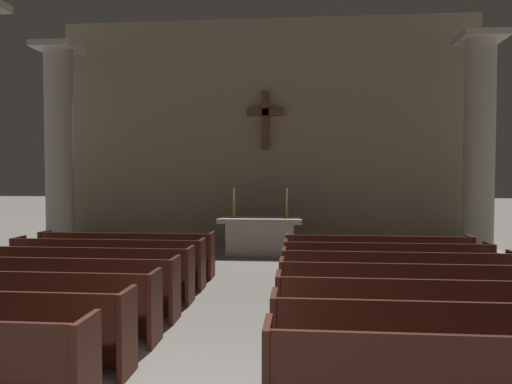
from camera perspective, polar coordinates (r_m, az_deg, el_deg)
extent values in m
cube|color=#4C2319|center=(4.79, -18.95, -18.96)|extent=(0.06, 0.50, 0.95)
cube|color=#4C2319|center=(5.67, -14.65, -15.53)|extent=(0.06, 0.50, 0.95)
cube|color=#4C2319|center=(7.33, -25.60, -11.98)|extent=(3.58, 0.40, 0.05)
cube|color=#4C2319|center=(7.08, -26.58, -10.21)|extent=(3.58, 0.05, 0.50)
cube|color=#4C2319|center=(7.54, -24.85, -13.34)|extent=(3.58, 0.04, 0.40)
cube|color=#4C2319|center=(6.58, -11.61, -12.99)|extent=(0.06, 0.50, 0.95)
cube|color=#4C2319|center=(8.18, -21.95, -10.44)|extent=(3.58, 0.40, 0.05)
cube|color=#4C2319|center=(7.93, -22.73, -8.82)|extent=(3.58, 0.05, 0.50)
cube|color=#4C2319|center=(8.39, -21.35, -11.69)|extent=(3.58, 0.04, 0.40)
cube|color=#4C2319|center=(7.51, -9.36, -11.04)|extent=(0.06, 0.50, 0.95)
cube|color=#4C2319|center=(9.06, -19.02, -9.16)|extent=(3.58, 0.40, 0.05)
cube|color=#4C2319|center=(8.81, -19.65, -7.68)|extent=(3.58, 0.05, 0.50)
cube|color=#4C2319|center=(9.27, -18.54, -10.32)|extent=(3.58, 0.04, 0.40)
cube|color=#4C2319|center=(8.46, -7.63, -9.52)|extent=(0.06, 0.50, 0.95)
cube|color=#4C2319|center=(9.97, -16.63, -8.10)|extent=(3.58, 0.40, 0.05)
cube|color=#4C2319|center=(9.72, -17.15, -6.73)|extent=(3.58, 0.05, 0.50)
cube|color=#4C2319|center=(10.18, -16.24, -9.17)|extent=(3.58, 0.04, 0.40)
cube|color=#4C2319|center=(9.43, -6.26, -8.31)|extent=(0.06, 0.50, 0.95)
cube|color=#4C2319|center=(10.75, -25.78, -7.21)|extent=(0.06, 0.50, 0.95)
cube|color=#4C2319|center=(10.89, -14.66, -7.20)|extent=(3.58, 0.40, 0.05)
cube|color=#4C2319|center=(10.64, -15.09, -5.93)|extent=(3.58, 0.05, 0.50)
cube|color=#4C2319|center=(11.10, -14.33, -8.20)|extent=(3.58, 0.04, 0.40)
cube|color=#4C2319|center=(10.39, -5.15, -7.31)|extent=(0.06, 0.50, 0.95)
cube|color=#4C2319|center=(11.61, -23.22, -6.48)|extent=(0.06, 0.50, 0.95)
cube|color=#4C2319|center=(4.42, 26.64, -17.79)|extent=(3.58, 0.05, 0.50)
cube|color=#4C2319|center=(4.43, 1.34, -20.65)|extent=(0.06, 0.50, 0.95)
cube|color=#4C2319|center=(5.61, 21.81, -16.34)|extent=(3.58, 0.40, 0.05)
cube|color=#4C2319|center=(5.32, 22.57, -14.28)|extent=(3.58, 0.05, 0.50)
cube|color=#4C2319|center=(5.85, 21.25, -17.89)|extent=(3.58, 0.04, 0.40)
cube|color=#4C2319|center=(5.36, 2.09, -16.49)|extent=(0.06, 0.50, 0.95)
cube|color=#4C2319|center=(6.53, 19.23, -13.63)|extent=(3.58, 0.40, 0.05)
cube|color=#4C2319|center=(6.25, 19.77, -11.75)|extent=(3.58, 0.05, 0.50)
cube|color=#4C2319|center=(6.76, 18.82, -15.06)|extent=(3.58, 0.04, 0.40)
cube|color=#4C2319|center=(6.32, 2.60, -13.58)|extent=(0.06, 0.50, 0.95)
cube|color=#4C2319|center=(7.48, 17.33, -11.58)|extent=(3.58, 0.40, 0.05)
cube|color=#4C2319|center=(7.20, 17.74, -9.87)|extent=(3.58, 0.05, 0.50)
cube|color=#4C2319|center=(7.70, 17.02, -12.89)|extent=(3.58, 0.04, 0.40)
cube|color=#4C2319|center=(7.29, 2.97, -11.43)|extent=(0.06, 0.50, 0.95)
cube|color=#4C2319|center=(8.43, 15.88, -9.98)|extent=(3.58, 0.40, 0.05)
cube|color=#4C2319|center=(8.16, 16.19, -8.42)|extent=(3.58, 0.05, 0.50)
cube|color=#4C2319|center=(8.66, 15.64, -11.19)|extent=(3.58, 0.04, 0.40)
cube|color=#4C2319|center=(8.26, 3.24, -9.79)|extent=(0.06, 0.50, 0.95)
cube|color=#4C2319|center=(9.40, 14.73, -8.71)|extent=(3.58, 0.40, 0.05)
cube|color=#4C2319|center=(9.13, 14.99, -7.28)|extent=(3.58, 0.05, 0.50)
cube|color=#4C2319|center=(9.62, 14.54, -9.82)|extent=(3.58, 0.04, 0.40)
cube|color=#4C2319|center=(9.25, 3.46, -8.50)|extent=(0.06, 0.50, 0.95)
cube|color=#4C2319|center=(9.84, 25.36, -8.07)|extent=(0.06, 0.50, 0.95)
cube|color=#4C2319|center=(10.37, 13.81, -7.67)|extent=(3.58, 0.40, 0.05)
cube|color=#4C2319|center=(10.11, 14.02, -6.35)|extent=(3.58, 0.05, 0.50)
cube|color=#4C2319|center=(10.59, 13.65, -8.70)|extent=(3.58, 0.04, 0.40)
cube|color=#4C2319|center=(10.23, 3.63, -7.46)|extent=(0.06, 0.50, 0.95)
cube|color=#4C2319|center=(10.77, 23.51, -7.15)|extent=(0.06, 0.50, 0.95)
cube|color=#ADA89E|center=(14.91, -21.64, -6.01)|extent=(1.07, 1.07, 0.20)
cylinder|color=#ADA89E|center=(14.78, -21.79, 4.37)|extent=(0.76, 0.76, 5.58)
cube|color=#ADA89E|center=(15.16, -21.95, 15.26)|extent=(1.14, 1.14, 0.16)
cube|color=#ADA89E|center=(14.09, 24.22, -6.52)|extent=(1.07, 1.07, 0.20)
cylinder|color=#ADA89E|center=(13.95, 24.40, 4.47)|extent=(0.76, 0.76, 5.58)
cube|color=#ADA89E|center=(14.36, 24.59, 15.98)|extent=(1.14, 1.14, 0.16)
cube|color=#A8A399|center=(13.08, 0.51, -5.49)|extent=(1.76, 0.72, 0.88)
cube|color=#A8A399|center=(13.02, 0.51, -3.31)|extent=(2.20, 0.90, 0.12)
cube|color=silver|center=(13.01, 0.51, -3.02)|extent=(2.09, 0.86, 0.01)
cylinder|color=#B79338|center=(13.09, -2.55, -2.92)|extent=(0.16, 0.16, 0.02)
cylinder|color=#B79338|center=(13.07, -2.55, -2.03)|extent=(0.07, 0.07, 0.43)
cylinder|color=silver|center=(13.05, -2.56, -0.32)|extent=(0.04, 0.04, 0.35)
cylinder|color=#B79338|center=(12.97, 3.59, -2.97)|extent=(0.16, 0.16, 0.02)
cylinder|color=#B79338|center=(12.96, 3.59, -2.07)|extent=(0.07, 0.07, 0.43)
cylinder|color=silver|center=(12.93, 3.60, -0.34)|extent=(0.04, 0.04, 0.35)
cube|color=gray|center=(15.06, 1.16, 6.84)|extent=(12.48, 0.25, 6.81)
cube|color=brown|center=(14.87, 1.09, 8.22)|extent=(0.21, 0.21, 1.72)
cube|color=brown|center=(14.90, 1.09, 9.20)|extent=(1.10, 0.21, 0.21)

